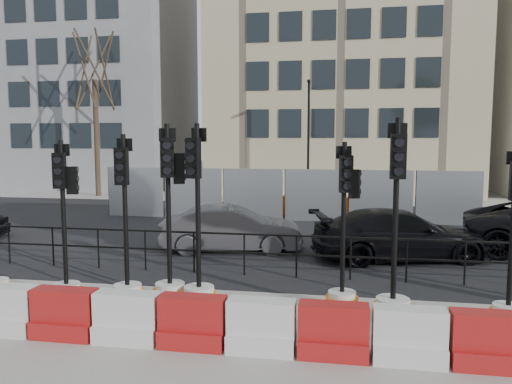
# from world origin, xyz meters

# --- Properties ---
(ground) EXTENTS (120.00, 120.00, 0.00)m
(ground) POSITION_xyz_m (0.00, 0.00, 0.00)
(ground) COLOR #51514C
(ground) RESTS_ON ground
(sidewalk_near) EXTENTS (40.00, 6.00, 0.02)m
(sidewalk_near) POSITION_xyz_m (0.00, -3.00, 0.01)
(sidewalk_near) COLOR gray
(sidewalk_near) RESTS_ON ground
(road) EXTENTS (40.00, 14.00, 0.03)m
(road) POSITION_xyz_m (0.00, 7.00, 0.01)
(road) COLOR black
(road) RESTS_ON ground
(sidewalk_far) EXTENTS (40.00, 4.00, 0.02)m
(sidewalk_far) POSITION_xyz_m (0.00, 16.00, 0.01)
(sidewalk_far) COLOR gray
(sidewalk_far) RESTS_ON ground
(building_grey) EXTENTS (11.00, 9.06, 14.00)m
(building_grey) POSITION_xyz_m (-14.00, 21.99, 7.00)
(building_grey) COLOR gray
(building_grey) RESTS_ON ground
(building_cream) EXTENTS (15.00, 10.06, 18.00)m
(building_cream) POSITION_xyz_m (2.00, 21.99, 9.00)
(building_cream) COLOR #C0A98C
(building_cream) RESTS_ON ground
(kerb_railing) EXTENTS (18.00, 0.04, 1.00)m
(kerb_railing) POSITION_xyz_m (0.00, 1.20, 0.69)
(kerb_railing) COLOR black
(kerb_railing) RESTS_ON ground
(heras_fencing) EXTENTS (14.33, 1.72, 2.00)m
(heras_fencing) POSITION_xyz_m (-0.49, 9.71, 0.71)
(heras_fencing) COLOR #9A9CA2
(heras_fencing) RESTS_ON ground
(lamp_post_far) EXTENTS (0.12, 0.56, 6.00)m
(lamp_post_far) POSITION_xyz_m (0.50, 14.98, 3.22)
(lamp_post_far) COLOR black
(lamp_post_far) RESTS_ON ground
(tree_bare_far) EXTENTS (2.00, 2.00, 9.00)m
(tree_bare_far) POSITION_xyz_m (-11.00, 15.50, 6.65)
(tree_bare_far) COLOR #473828
(tree_bare_far) RESTS_ON ground
(barrier_row) EXTENTS (13.60, 0.50, 0.80)m
(barrier_row) POSITION_xyz_m (-0.00, -2.80, 0.37)
(barrier_row) COLOR #AA230D
(barrier_row) RESTS_ON ground
(traffic_signal_b) EXTENTS (0.62, 0.62, 3.13)m
(traffic_signal_b) POSITION_xyz_m (-3.00, -1.24, 0.75)
(traffic_signal_b) COLOR white
(traffic_signal_b) RESTS_ON ground
(traffic_signal_c) EXTENTS (0.64, 0.64, 3.24)m
(traffic_signal_c) POSITION_xyz_m (-1.81, -1.14, 0.67)
(traffic_signal_c) COLOR white
(traffic_signal_c) RESTS_ON ground
(traffic_signal_d) EXTENTS (0.68, 0.68, 3.43)m
(traffic_signal_d) POSITION_xyz_m (-1.00, -0.98, 0.82)
(traffic_signal_d) COLOR white
(traffic_signal_d) RESTS_ON ground
(traffic_signal_e) EXTENTS (0.68, 0.68, 3.43)m
(traffic_signal_e) POSITION_xyz_m (-0.41, -1.10, 0.71)
(traffic_signal_e) COLOR white
(traffic_signal_e) RESTS_ON ground
(traffic_signal_f) EXTENTS (0.61, 0.61, 3.10)m
(traffic_signal_f) POSITION_xyz_m (2.23, -0.82, 0.74)
(traffic_signal_f) COLOR white
(traffic_signal_f) RESTS_ON ground
(traffic_signal_g) EXTENTS (0.69, 0.69, 3.50)m
(traffic_signal_g) POSITION_xyz_m (3.08, -1.22, 0.72)
(traffic_signal_g) COLOR white
(traffic_signal_g) RESTS_ON ground
(traffic_signal_h) EXTENTS (0.59, 0.59, 3.02)m
(traffic_signal_h) POSITION_xyz_m (4.98, -1.06, 0.62)
(traffic_signal_h) COLOR white
(traffic_signal_h) RESTS_ON ground
(car_b) EXTENTS (2.69, 4.35, 1.28)m
(car_b) POSITION_xyz_m (-0.83, 3.60, 0.64)
(car_b) COLOR #434348
(car_b) RESTS_ON ground
(car_c) EXTENTS (4.06, 5.46, 1.32)m
(car_c) POSITION_xyz_m (3.69, 3.41, 0.66)
(car_c) COLOR black
(car_c) RESTS_ON ground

